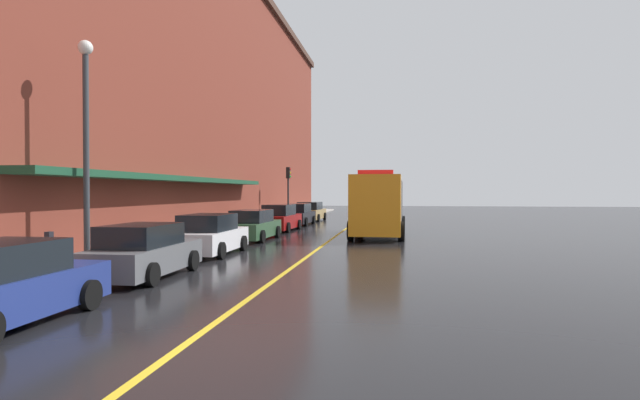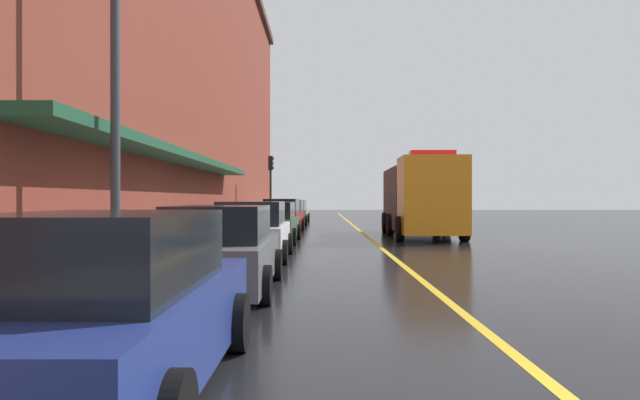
# 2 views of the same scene
# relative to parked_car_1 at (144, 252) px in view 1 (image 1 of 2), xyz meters

# --- Properties ---
(ground_plane) EXTENTS (112.00, 112.00, 0.00)m
(ground_plane) POSITION_rel_parked_car_1_xyz_m (3.88, 18.78, -0.74)
(ground_plane) COLOR black
(sidewalk_left) EXTENTS (2.40, 70.00, 0.15)m
(sidewalk_left) POSITION_rel_parked_car_1_xyz_m (-2.32, 18.78, -0.66)
(sidewalk_left) COLOR #ADA8A0
(sidewalk_left) RESTS_ON ground
(lane_center_stripe) EXTENTS (0.16, 70.00, 0.01)m
(lane_center_stripe) POSITION_rel_parked_car_1_xyz_m (3.88, 18.78, -0.73)
(lane_center_stripe) COLOR gold
(lane_center_stripe) RESTS_ON ground
(brick_building_left) EXTENTS (11.77, 64.00, 18.68)m
(brick_building_left) POSITION_rel_parked_car_1_xyz_m (-8.82, 17.77, 8.61)
(brick_building_left) COLOR maroon
(brick_building_left) RESTS_ON ground
(parked_car_1) EXTENTS (2.04, 4.50, 1.56)m
(parked_car_1) POSITION_rel_parked_car_1_xyz_m (0.00, 0.00, 0.00)
(parked_car_1) COLOR #595B60
(parked_car_1) RESTS_ON ground
(parked_car_2) EXTENTS (2.09, 4.45, 1.61)m
(parked_car_2) POSITION_rel_parked_car_1_xyz_m (-0.09, 5.48, 0.02)
(parked_car_2) COLOR silver
(parked_car_2) RESTS_ON ground
(parked_car_3) EXTENTS (2.06, 4.81, 1.56)m
(parked_car_3) POSITION_rel_parked_car_1_xyz_m (-0.04, 11.47, 0.00)
(parked_car_3) COLOR #2D5133
(parked_car_3) RESTS_ON ground
(parked_car_4) EXTENTS (2.10, 4.78, 1.68)m
(parked_car_4) POSITION_rel_parked_car_1_xyz_m (-0.08, 17.69, 0.05)
(parked_car_4) COLOR maroon
(parked_car_4) RESTS_ON ground
(parked_car_5) EXTENTS (2.20, 4.48, 1.60)m
(parked_car_5) POSITION_rel_parked_car_1_xyz_m (-0.10, 23.49, 0.02)
(parked_car_5) COLOR black
(parked_car_5) RESTS_ON ground
(parked_car_6) EXTENTS (2.26, 4.90, 1.60)m
(parked_car_6) POSITION_rel_parked_car_1_xyz_m (-0.09, 29.18, 0.02)
(parked_car_6) COLOR #A5844C
(parked_car_6) RESTS_ON ground
(utility_truck) EXTENTS (2.98, 8.41, 3.58)m
(utility_truck) POSITION_rel_parked_car_1_xyz_m (6.26, 14.94, 0.97)
(utility_truck) COLOR orange
(utility_truck) RESTS_ON ground
(parking_meter_0) EXTENTS (0.14, 0.18, 1.33)m
(parking_meter_0) POSITION_rel_parked_car_1_xyz_m (-1.47, -2.10, 0.32)
(parking_meter_0) COLOR #4C4C51
(parking_meter_0) RESTS_ON sidewalk_left
(parking_meter_1) EXTENTS (0.14, 0.18, 1.33)m
(parking_meter_1) POSITION_rel_parked_car_1_xyz_m (-1.47, 27.84, 0.32)
(parking_meter_1) COLOR #4C4C51
(parking_meter_1) RESTS_ON sidewalk_left
(street_lamp_left) EXTENTS (0.44, 0.44, 6.94)m
(street_lamp_left) POSITION_rel_parked_car_1_xyz_m (-2.07, 0.42, 3.66)
(street_lamp_left) COLOR #33383D
(street_lamp_left) RESTS_ON sidewalk_left
(traffic_light_near) EXTENTS (0.38, 0.36, 4.30)m
(traffic_light_near) POSITION_rel_parked_car_1_xyz_m (-1.41, 26.36, 2.42)
(traffic_light_near) COLOR #232326
(traffic_light_near) RESTS_ON sidewalk_left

